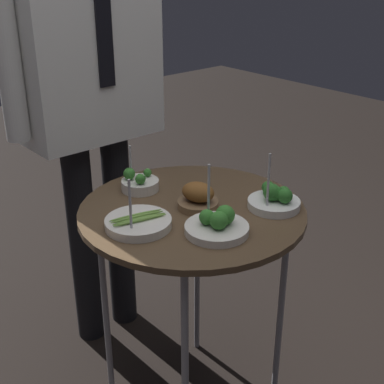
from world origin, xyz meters
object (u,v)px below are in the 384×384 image
object	(u,v)px
bowl_broccoli_front_left	(275,199)
bowl_asparagus_center	(138,223)
serving_cart	(192,226)
bowl_broccoli_back_right	(139,183)
bowl_broccoli_back_left	(217,225)
waiter_figure	(88,71)
bowl_roast_mid_right	(198,197)

from	to	relation	value
bowl_broccoli_front_left	bowl_asparagus_center	bearing A→B (deg)	156.33
bowl_broccoli_front_left	serving_cart	bearing A→B (deg)	140.04
bowl_asparagus_center	bowl_broccoli_back_right	distance (m)	0.24
serving_cart	bowl_broccoli_front_left	world-z (taller)	bowl_broccoli_front_left
bowl_broccoli_back_left	bowl_asparagus_center	distance (m)	0.21
bowl_broccoli_front_left	waiter_figure	distance (m)	0.75
serving_cart	bowl_broccoli_front_left	bearing A→B (deg)	-39.96
bowl_broccoli_back_left	bowl_broccoli_front_left	size ratio (longest dim) A/B	0.99
bowl_broccoli_back_left	bowl_asparagus_center	bearing A→B (deg)	130.56
bowl_broccoli_back_left	waiter_figure	bearing A→B (deg)	85.40
serving_cart	bowl_roast_mid_right	bearing A→B (deg)	-32.93
serving_cart	bowl_asparagus_center	world-z (taller)	bowl_asparagus_center
bowl_asparagus_center	bowl_broccoli_back_right	xyz separation A→B (m)	(0.14, 0.19, 0.01)
bowl_broccoli_back_right	waiter_figure	xyz separation A→B (m)	(0.05, 0.33, 0.28)
serving_cart	bowl_broccoli_back_left	xyz separation A→B (m)	(-0.05, -0.15, 0.08)
bowl_asparagus_center	bowl_broccoli_front_left	world-z (taller)	bowl_broccoli_front_left
bowl_roast_mid_right	waiter_figure	size ratio (longest dim) A/B	0.07
bowl_roast_mid_right	bowl_broccoli_back_left	size ratio (longest dim) A/B	0.67
bowl_roast_mid_right	waiter_figure	xyz separation A→B (m)	(-0.00, 0.54, 0.27)
serving_cart	bowl_roast_mid_right	world-z (taller)	bowl_roast_mid_right
serving_cart	bowl_roast_mid_right	distance (m)	0.09
serving_cart	bowl_broccoli_front_left	size ratio (longest dim) A/B	4.17
bowl_broccoli_back_right	bowl_broccoli_front_left	bearing A→B (deg)	-58.23
waiter_figure	serving_cart	bearing A→B (deg)	-91.02
bowl_broccoli_back_left	bowl_asparagus_center	xyz separation A→B (m)	(-0.14, 0.16, -0.01)
bowl_broccoli_front_left	waiter_figure	size ratio (longest dim) A/B	0.11
bowl_asparagus_center	serving_cart	bearing A→B (deg)	-2.51
bowl_roast_mid_right	bowl_asparagus_center	world-z (taller)	bowl_asparagus_center
bowl_broccoli_back_left	bowl_broccoli_back_right	distance (m)	0.35
bowl_broccoli_back_left	waiter_figure	distance (m)	0.74
bowl_broccoli_back_right	waiter_figure	distance (m)	0.44
bowl_asparagus_center	bowl_broccoli_front_left	xyz separation A→B (m)	(0.36, -0.16, 0.01)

